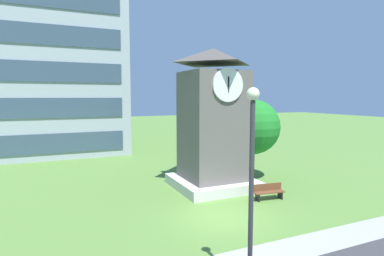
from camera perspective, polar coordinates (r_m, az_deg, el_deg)
ground_plane at (r=15.83m, az=5.39°, el=-15.80°), size 160.00×160.00×0.00m
kerb_strip at (r=12.90m, az=14.44°, el=-21.14°), size 120.00×1.60×0.01m
office_building at (r=37.25m, az=-30.24°, el=8.30°), size 21.96×12.51×16.00m
clock_tower at (r=19.95m, az=3.80°, el=0.11°), size 4.78×4.78×8.77m
park_bench at (r=18.63m, az=13.67°, el=-11.11°), size 1.85×0.70×0.88m
street_lamp at (r=9.12m, az=10.73°, el=-7.42°), size 0.36×0.36×6.04m
tree_by_building at (r=22.45m, az=10.88°, el=0.18°), size 3.84×3.84×5.62m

